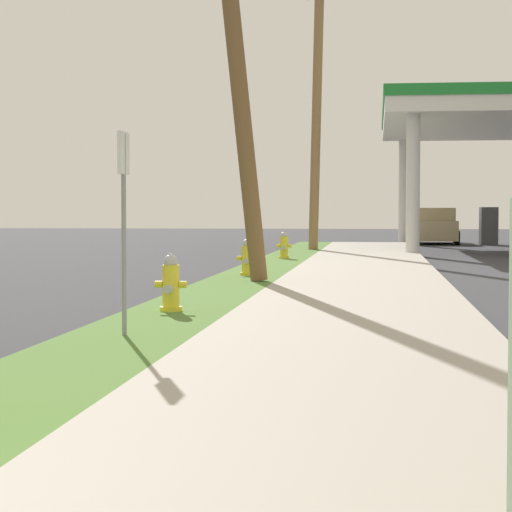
{
  "coord_description": "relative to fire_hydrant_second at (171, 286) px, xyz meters",
  "views": [
    {
      "loc": [
        3.29,
        -3.1,
        1.41
      ],
      "look_at": [
        1.46,
        12.15,
        0.74
      ],
      "focal_mm": 70.94,
      "sensor_mm": 36.0,
      "label": 1
    }
  ],
  "objects": [
    {
      "name": "fire_hydrant_second",
      "position": [
        0.0,
        0.0,
        0.0
      ],
      "size": [
        0.42,
        0.38,
        0.74
      ],
      "color": "yellow",
      "rests_on": "grass_verge"
    },
    {
      "name": "fire_hydrant_third",
      "position": [
        0.04,
        7.45,
        0.0
      ],
      "size": [
        0.42,
        0.37,
        0.74
      ],
      "color": "yellow",
      "rests_on": "grass_verge"
    },
    {
      "name": "fire_hydrant_fourth",
      "position": [
        0.1,
        14.93,
        0.0
      ],
      "size": [
        0.42,
        0.37,
        0.74
      ],
      "color": "yellow",
      "rests_on": "grass_verge"
    },
    {
      "name": "utility_pole_midground",
      "position": [
        0.01,
        5.68,
        4.35
      ],
      "size": [
        1.81,
        0.61,
        9.19
      ],
      "color": "brown",
      "rests_on": "grass_verge"
    },
    {
      "name": "utility_pole_background",
      "position": [
        0.59,
        21.56,
        4.35
      ],
      "size": [
        1.06,
        1.09,
        9.19
      ],
      "color": "#937047",
      "rests_on": "grass_verge"
    },
    {
      "name": "street_sign_post",
      "position": [
        0.03,
        -2.55,
        1.19
      ],
      "size": [
        0.05,
        0.36,
        2.12
      ],
      "color": "gray",
      "rests_on": "grass_verge"
    },
    {
      "name": "car_tan_by_near_pump",
      "position": [
        5.25,
        32.18,
        0.28
      ],
      "size": [
        2.17,
        4.6,
        1.57
      ],
      "color": "tan",
      "rests_on": "ground"
    }
  ]
}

